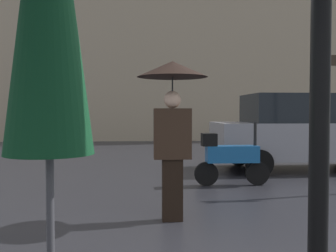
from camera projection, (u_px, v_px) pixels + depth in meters
pedestrian_with_umbrella at (172, 101)px, 4.90m from camera, size 0.91×0.91×2.08m
parked_scooter at (230, 157)px, 7.30m from camera, size 1.46×0.32×1.23m
parked_car_left at (304, 132)px, 9.26m from camera, size 4.49×1.96×1.85m
building_block at (153, 11)px, 19.30m from camera, size 19.23×2.08×13.13m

